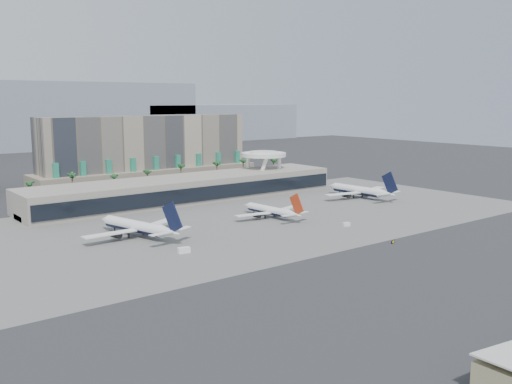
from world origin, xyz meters
TOP-DOWN VIEW (x-y plane):
  - ground at (0.00, 0.00)m, footprint 900.00×900.00m
  - apron_pad at (0.00, 55.00)m, footprint 260.00×130.00m
  - mountain_ridge at (27.88, 470.00)m, footprint 680.00×60.00m
  - hotel at (10.00, 174.41)m, footprint 140.00×30.00m
  - terminal at (0.00, 109.84)m, footprint 170.00×32.50m
  - saucer_structure at (55.00, 116.00)m, footprint 26.00×26.00m
  - palm_row at (7.00, 145.00)m, footprint 157.80×2.80m
  - airliner_left at (-56.97, 52.30)m, footprint 43.78×45.45m
  - airliner_centre at (5.61, 48.75)m, footprint 36.36×37.53m
  - airliner_right at (75.39, 59.89)m, footprint 44.84×46.20m
  - service_vehicle_a at (-55.01, 21.27)m, footprint 4.40×2.74m
  - service_vehicle_b at (19.24, 16.35)m, footprint 3.35×2.39m
  - taxiway_sign at (11.98, -13.54)m, footprint 2.38×1.13m

SIDE VIEW (x-z plane):
  - ground at x=0.00m, z-range 0.00..0.00m
  - apron_pad at x=0.00m, z-range 0.00..0.06m
  - taxiway_sign at x=11.98m, z-range -0.01..1.09m
  - service_vehicle_b at x=19.24m, z-range 0.00..1.56m
  - service_vehicle_a at x=-55.01m, z-range 0.00..2.00m
  - airliner_centre at x=5.61m, z-range -3.21..9.74m
  - airliner_right at x=75.39m, z-range -3.95..11.99m
  - airliner_left at x=-56.97m, z-range -3.96..12.01m
  - terminal at x=0.00m, z-range -0.73..13.77m
  - palm_row at x=7.00m, z-range 3.95..17.05m
  - hotel at x=10.00m, z-range -4.19..37.81m
  - saucer_structure at x=55.00m, z-range 7.51..29.40m
  - mountain_ridge at x=27.88m, z-range -5.11..64.89m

